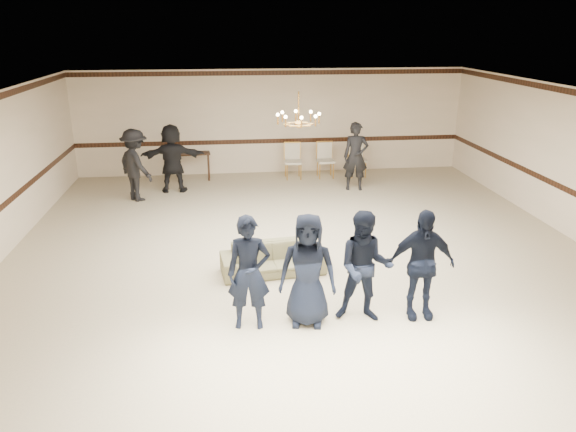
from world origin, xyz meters
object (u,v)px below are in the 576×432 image
at_px(boy_c, 365,267).
at_px(banquet_chair_mid, 326,161).
at_px(banquet_chair_right, 358,160).
at_px(chandelier, 299,108).
at_px(adult_left, 135,165).
at_px(settee, 273,259).
at_px(boy_b, 308,270).
at_px(boy_a, 249,273).
at_px(boy_d, 421,264).
at_px(console_table, 194,166).
at_px(adult_mid, 172,158).
at_px(banquet_chair_left, 293,161).
at_px(adult_right, 356,156).

distance_m(boy_c, banquet_chair_mid, 8.63).
height_order(banquet_chair_mid, banquet_chair_right, same).
height_order(chandelier, adult_left, chandelier).
bearing_deg(settee, boy_b, -85.71).
height_order(boy_a, banquet_chair_mid, boy_a).
relative_size(boy_c, boy_d, 1.00).
height_order(boy_d, adult_left, adult_left).
bearing_deg(boy_b, banquet_chair_mid, 88.46).
distance_m(adult_left, banquet_chair_mid, 5.68).
xyz_separation_m(banquet_chair_right, console_table, (-5.00, 0.20, -0.11)).
bearing_deg(boy_c, settee, 136.19).
distance_m(boy_d, adult_mid, 8.78).
distance_m(boy_c, adult_mid, 8.37).
bearing_deg(adult_left, boy_c, 172.16).
bearing_deg(banquet_chair_left, console_table, -178.15).
bearing_deg(boy_c, banquet_chair_right, 89.50).
distance_m(boy_a, adult_right, 7.94).
bearing_deg(banquet_chair_left, settee, -94.87).
bearing_deg(console_table, boy_c, -76.41).
height_order(adult_mid, banquet_chair_right, adult_mid).
xyz_separation_m(boy_a, banquet_chair_left, (1.78, 8.57, -0.38)).
height_order(chandelier, banquet_chair_mid, chandelier).
bearing_deg(banquet_chair_mid, adult_right, -69.64).
relative_size(boy_c, adult_left, 0.94).
xyz_separation_m(chandelier, console_table, (-2.44, 5.35, -2.46)).
bearing_deg(adult_left, boy_b, 166.55).
bearing_deg(boy_b, boy_a, -169.17).
distance_m(boy_c, adult_right, 7.36).
height_order(settee, banquet_chair_mid, banquet_chair_mid).
height_order(boy_c, console_table, boy_c).
height_order(chandelier, adult_right, chandelier).
distance_m(banquet_chair_left, banquet_chair_right, 2.00).
xyz_separation_m(chandelier, banquet_chair_right, (2.56, 5.15, -2.35)).
distance_m(boy_b, adult_mid, 8.03).
bearing_deg(settee, boy_c, -62.86).
relative_size(boy_a, settee, 0.93).
xyz_separation_m(adult_left, console_table, (1.41, 1.88, -0.54)).
distance_m(chandelier, boy_b, 3.96).
bearing_deg(boy_b, settee, 111.67).
bearing_deg(chandelier, boy_c, -80.33).
xyz_separation_m(boy_d, banquet_chair_right, (1.08, 8.57, -0.38)).
xyz_separation_m(boy_c, boy_d, (0.90, 0.00, 0.00)).
relative_size(boy_a, banquet_chair_left, 1.71).
distance_m(boy_c, console_table, 9.29).
relative_size(boy_d, console_table, 1.81).
xyz_separation_m(boy_a, console_table, (-1.22, 8.77, -0.48)).
bearing_deg(console_table, boy_a, -87.49).
bearing_deg(settee, banquet_chair_mid, 64.89).
distance_m(chandelier, banquet_chair_left, 5.69).
relative_size(boy_b, adult_right, 0.94).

